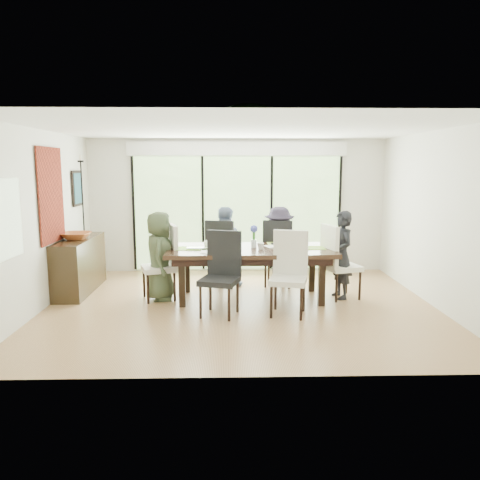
{
  "coord_description": "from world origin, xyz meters",
  "views": [
    {
      "loc": [
        -0.19,
        -7.04,
        2.16
      ],
      "look_at": [
        0.0,
        0.25,
        1.0
      ],
      "focal_mm": 35.0,
      "sensor_mm": 36.0,
      "label": 1
    }
  ],
  "objects_px": {
    "person_far_right": "(279,247)",
    "chair_left_end": "(158,262)",
    "cup_a": "(208,244)",
    "table_top": "(251,250)",
    "chair_far_right": "(279,252)",
    "vase": "(254,244)",
    "sideboard": "(80,265)",
    "person_far_left": "(224,247)",
    "cup_b": "(261,246)",
    "chair_near_left": "(219,274)",
    "chair_right_end": "(342,261)",
    "chair_far_left": "(224,252)",
    "person_left_end": "(160,256)",
    "chair_near_right": "(288,274)",
    "laptop": "(198,249)",
    "bowl": "(76,236)",
    "person_right_end": "(341,255)",
    "cup_c": "(299,244)"
  },
  "relations": [
    {
      "from": "chair_right_end",
      "to": "cup_a",
      "type": "distance_m",
      "value": 2.22
    },
    {
      "from": "chair_near_left",
      "to": "table_top",
      "type": "bearing_deg",
      "value": 77.51
    },
    {
      "from": "chair_far_left",
      "to": "cup_a",
      "type": "relative_size",
      "value": 8.87
    },
    {
      "from": "laptop",
      "to": "cup_a",
      "type": "distance_m",
      "value": 0.29
    },
    {
      "from": "cup_a",
      "to": "person_far_left",
      "type": "bearing_deg",
      "value": 69.81
    },
    {
      "from": "chair_far_left",
      "to": "chair_left_end",
      "type": "bearing_deg",
      "value": 56.03
    },
    {
      "from": "table_top",
      "to": "sideboard",
      "type": "relative_size",
      "value": 1.63
    },
    {
      "from": "person_far_right",
      "to": "chair_left_end",
      "type": "bearing_deg",
      "value": 23.11
    },
    {
      "from": "cup_b",
      "to": "sideboard",
      "type": "bearing_deg",
      "value": 168.37
    },
    {
      "from": "chair_left_end",
      "to": "chair_far_right",
      "type": "height_order",
      "value": "same"
    },
    {
      "from": "person_left_end",
      "to": "bowl",
      "type": "distance_m",
      "value": 1.55
    },
    {
      "from": "chair_near_right",
      "to": "person_right_end",
      "type": "bearing_deg",
      "value": 55.83
    },
    {
      "from": "chair_right_end",
      "to": "table_top",
      "type": "bearing_deg",
      "value": 74.11
    },
    {
      "from": "cup_b",
      "to": "laptop",
      "type": "bearing_deg",
      "value": 180.0
    },
    {
      "from": "vase",
      "to": "cup_b",
      "type": "bearing_deg",
      "value": -56.31
    },
    {
      "from": "person_far_right",
      "to": "vase",
      "type": "distance_m",
      "value": 0.94
    },
    {
      "from": "chair_far_right",
      "to": "sideboard",
      "type": "bearing_deg",
      "value": 18.06
    },
    {
      "from": "chair_near_right",
      "to": "person_left_end",
      "type": "distance_m",
      "value": 2.17
    },
    {
      "from": "person_left_end",
      "to": "sideboard",
      "type": "relative_size",
      "value": 0.87
    },
    {
      "from": "person_far_left",
      "to": "cup_c",
      "type": "height_order",
      "value": "person_far_left"
    },
    {
      "from": "chair_near_right",
      "to": "chair_right_end",
      "type": "bearing_deg",
      "value": 55.26
    },
    {
      "from": "chair_right_end",
      "to": "person_right_end",
      "type": "xyz_separation_m",
      "value": [
        -0.02,
        0.0,
        0.11
      ]
    },
    {
      "from": "cup_b",
      "to": "person_far_left",
      "type": "bearing_deg",
      "value": 122.83
    },
    {
      "from": "cup_b",
      "to": "person_far_right",
      "type": "bearing_deg",
      "value": 66.73
    },
    {
      "from": "chair_left_end",
      "to": "bowl",
      "type": "height_order",
      "value": "chair_left_end"
    },
    {
      "from": "table_top",
      "to": "chair_near_left",
      "type": "distance_m",
      "value": 1.02
    },
    {
      "from": "cup_a",
      "to": "table_top",
      "type": "bearing_deg",
      "value": -12.09
    },
    {
      "from": "table_top",
      "to": "chair_far_left",
      "type": "distance_m",
      "value": 0.98
    },
    {
      "from": "person_left_end",
      "to": "cup_a",
      "type": "bearing_deg",
      "value": -82.96
    },
    {
      "from": "chair_far_left",
      "to": "bowl",
      "type": "relative_size",
      "value": 2.5
    },
    {
      "from": "person_far_right",
      "to": "sideboard",
      "type": "height_order",
      "value": "person_far_right"
    },
    {
      "from": "person_far_left",
      "to": "vase",
      "type": "xyz_separation_m",
      "value": [
        0.5,
        -0.78,
        0.18
      ]
    },
    {
      "from": "person_right_end",
      "to": "chair_far_right",
      "type": "bearing_deg",
      "value": -144.06
    },
    {
      "from": "sideboard",
      "to": "cup_a",
      "type": "bearing_deg",
      "value": -9.78
    },
    {
      "from": "chair_left_end",
      "to": "bowl",
      "type": "xyz_separation_m",
      "value": [
        -1.44,
        0.44,
        0.37
      ]
    },
    {
      "from": "chair_near_right",
      "to": "laptop",
      "type": "xyz_separation_m",
      "value": [
        -1.35,
        0.77,
        0.24
      ]
    },
    {
      "from": "laptop",
      "to": "chair_left_end",
      "type": "bearing_deg",
      "value": 169.82
    },
    {
      "from": "person_left_end",
      "to": "vase",
      "type": "relative_size",
      "value": 10.75
    },
    {
      "from": "chair_near_right",
      "to": "person_left_end",
      "type": "bearing_deg",
      "value": 170.51
    },
    {
      "from": "table_top",
      "to": "chair_near_right",
      "type": "xyz_separation_m",
      "value": [
        0.5,
        -0.87,
        -0.19
      ]
    },
    {
      "from": "chair_right_end",
      "to": "cup_a",
      "type": "height_order",
      "value": "chair_right_end"
    },
    {
      "from": "cup_a",
      "to": "chair_right_end",
      "type": "bearing_deg",
      "value": -3.9
    },
    {
      "from": "person_far_right",
      "to": "cup_c",
      "type": "height_order",
      "value": "person_far_right"
    },
    {
      "from": "laptop",
      "to": "chair_near_left",
      "type": "bearing_deg",
      "value": -66.99
    },
    {
      "from": "chair_right_end",
      "to": "cup_b",
      "type": "xyz_separation_m",
      "value": [
        -1.35,
        -0.1,
        0.27
      ]
    },
    {
      "from": "person_left_end",
      "to": "bowl",
      "type": "height_order",
      "value": "person_left_end"
    },
    {
      "from": "table_top",
      "to": "chair_far_right",
      "type": "relative_size",
      "value": 2.18
    },
    {
      "from": "sideboard",
      "to": "bowl",
      "type": "bearing_deg",
      "value": -90.0
    },
    {
      "from": "chair_far_right",
      "to": "laptop",
      "type": "bearing_deg",
      "value": 47.08
    },
    {
      "from": "vase",
      "to": "sideboard",
      "type": "distance_m",
      "value": 3.06
    }
  ]
}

